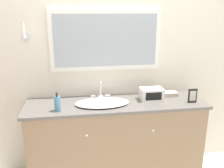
{
  "coord_description": "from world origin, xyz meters",
  "views": [
    {
      "loc": [
        -0.39,
        -2.06,
        1.78
      ],
      "look_at": [
        -0.04,
        0.27,
        1.06
      ],
      "focal_mm": 40.0,
      "sensor_mm": 36.0,
      "label": 1
    }
  ],
  "objects_px": {
    "appliance_box": "(152,94)",
    "sink_basin": "(102,102)",
    "soap_bottle": "(57,104)",
    "picture_frame": "(193,96)"
  },
  "relations": [
    {
      "from": "appliance_box",
      "to": "sink_basin",
      "type": "bearing_deg",
      "value": -174.15
    },
    {
      "from": "sink_basin",
      "to": "appliance_box",
      "type": "xyz_separation_m",
      "value": [
        0.53,
        0.05,
        0.04
      ]
    },
    {
      "from": "sink_basin",
      "to": "soap_bottle",
      "type": "bearing_deg",
      "value": -165.11
    },
    {
      "from": "soap_bottle",
      "to": "picture_frame",
      "type": "relative_size",
      "value": 1.26
    },
    {
      "from": "appliance_box",
      "to": "picture_frame",
      "type": "bearing_deg",
      "value": -20.91
    },
    {
      "from": "soap_bottle",
      "to": "appliance_box",
      "type": "height_order",
      "value": "soap_bottle"
    },
    {
      "from": "sink_basin",
      "to": "appliance_box",
      "type": "distance_m",
      "value": 0.53
    },
    {
      "from": "soap_bottle",
      "to": "appliance_box",
      "type": "bearing_deg",
      "value": 9.97
    },
    {
      "from": "soap_bottle",
      "to": "picture_frame",
      "type": "height_order",
      "value": "soap_bottle"
    },
    {
      "from": "picture_frame",
      "to": "soap_bottle",
      "type": "bearing_deg",
      "value": -179.08
    }
  ]
}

